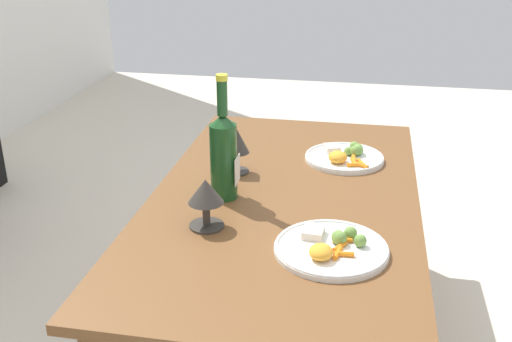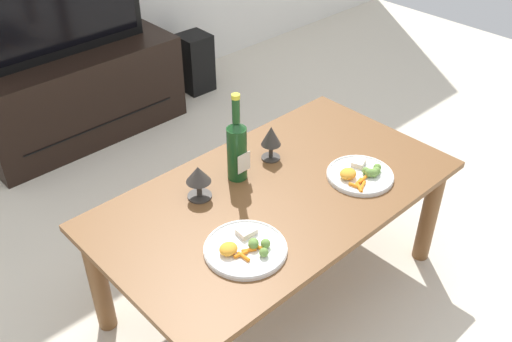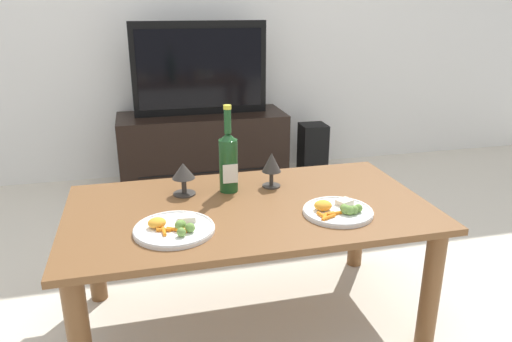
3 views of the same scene
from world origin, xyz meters
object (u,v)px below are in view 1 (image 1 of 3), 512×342
at_px(wine_bottle, 223,153).
at_px(goblet_left, 206,195).
at_px(goblet_right, 236,143).
at_px(dinner_plate_left, 332,247).
at_px(dining_table, 284,221).
at_px(dinner_plate_right, 345,157).

distance_m(wine_bottle, goblet_left, 0.18).
xyz_separation_m(goblet_left, goblet_right, (0.36, -0.00, 0.01)).
bearing_deg(wine_bottle, goblet_left, 178.80).
bearing_deg(goblet_left, dinner_plate_left, -101.82).
height_order(wine_bottle, dinner_plate_left, wine_bottle).
height_order(goblet_right, dinner_plate_left, goblet_right).
relative_size(dining_table, goblet_left, 10.28).
bearing_deg(dining_table, dinner_plate_right, -27.74).
relative_size(wine_bottle, dinner_plate_left, 1.30).
relative_size(wine_bottle, goblet_left, 2.68).
relative_size(dining_table, wine_bottle, 3.83).
height_order(wine_bottle, goblet_right, wine_bottle).
relative_size(wine_bottle, goblet_right, 2.42).
bearing_deg(dining_table, wine_bottle, 105.51).
xyz_separation_m(goblet_left, dinner_plate_left, (-0.07, -0.32, -0.08)).
distance_m(wine_bottle, goblet_right, 0.18).
relative_size(goblet_right, dinner_plate_right, 0.57).
distance_m(dinner_plate_left, dinner_plate_right, 0.58).
xyz_separation_m(dining_table, dinner_plate_right, (0.29, -0.15, 0.10)).
bearing_deg(wine_bottle, dining_table, -74.49).
distance_m(goblet_right, dinner_plate_right, 0.37).
xyz_separation_m(wine_bottle, dinner_plate_left, (-0.24, -0.32, -0.12)).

